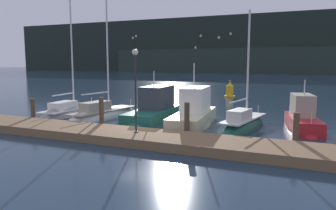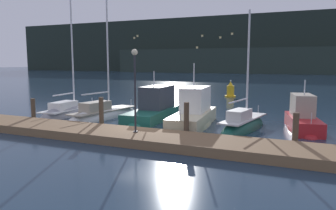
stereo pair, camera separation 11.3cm
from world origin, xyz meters
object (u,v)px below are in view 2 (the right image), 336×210
object	(u,v)px
channel_buoy	(230,91)
motorboat_berth_3	(154,113)
sailboat_berth_5	(243,128)
sailboat_berth_1	(70,113)
motorboat_berth_4	(193,119)
sailboat_berth_2	(103,116)
dock_lamppost	(135,77)
motorboat_berth_6	(303,123)

from	to	relation	value
channel_buoy	motorboat_berth_3	bearing A→B (deg)	-95.76
motorboat_berth_3	sailboat_berth_5	distance (m)	6.81
sailboat_berth_1	channel_buoy	xyz separation A→B (m)	(8.47, 17.82, 0.62)
motorboat_berth_4	sailboat_berth_1	bearing A→B (deg)	178.00
sailboat_berth_2	motorboat_berth_4	size ratio (longest dim) A/B	1.56
motorboat_berth_3	sailboat_berth_5	size ratio (longest dim) A/B	0.93
channel_buoy	sailboat_berth_1	bearing A→B (deg)	-115.42
motorboat_berth_4	sailboat_berth_5	distance (m)	3.19
dock_lamppost	sailboat_berth_2	bearing A→B (deg)	137.22
sailboat_berth_1	motorboat_berth_4	distance (m)	10.27
sailboat_berth_5	motorboat_berth_3	bearing A→B (deg)	168.00
motorboat_berth_6	channel_buoy	size ratio (longest dim) A/B	2.82
motorboat_berth_6	channel_buoy	xyz separation A→B (m)	(-8.25, 16.77, 0.32)
sailboat_berth_1	motorboat_berth_6	distance (m)	16.75
sailboat_berth_2	channel_buoy	world-z (taller)	sailboat_berth_2
sailboat_berth_2	dock_lamppost	distance (m)	8.24
sailboat_berth_1	dock_lamppost	size ratio (longest dim) A/B	2.64
dock_lamppost	motorboat_berth_6	bearing A→B (deg)	39.22
dock_lamppost	channel_buoy	bearing A→B (deg)	90.92
sailboat_berth_1	sailboat_berth_2	world-z (taller)	sailboat_berth_1
sailboat_berth_5	sailboat_berth_2	bearing A→B (deg)	179.11
sailboat_berth_2	motorboat_berth_6	xyz separation A→B (m)	(13.46, 1.26, 0.28)
motorboat_berth_3	sailboat_berth_5	bearing A→B (deg)	-12.00
sailboat_berth_2	motorboat_berth_4	world-z (taller)	sailboat_berth_2
sailboat_berth_2	motorboat_berth_3	xyz separation A→B (m)	(3.52, 1.26, 0.30)
sailboat_berth_1	motorboat_berth_6	bearing A→B (deg)	3.57
sailboat_berth_5	motorboat_berth_6	distance (m)	3.59
motorboat_berth_6	dock_lamppost	size ratio (longest dim) A/B	1.28
channel_buoy	dock_lamppost	distance (m)	23.34
sailboat_berth_2	motorboat_berth_3	bearing A→B (deg)	19.61
sailboat_berth_1	motorboat_berth_6	world-z (taller)	sailboat_berth_1
sailboat_berth_1	sailboat_berth_5	world-z (taller)	sailboat_berth_1
motorboat_berth_4	sailboat_berth_5	bearing A→B (deg)	-0.22
dock_lamppost	sailboat_berth_5	bearing A→B (deg)	47.54
channel_buoy	dock_lamppost	xyz separation A→B (m)	(0.37, -23.20, 2.56)
sailboat_berth_2	motorboat_berth_3	world-z (taller)	sailboat_berth_2
sailboat_berth_1	motorboat_berth_3	xyz separation A→B (m)	(6.78, 1.04, 0.32)
sailboat_berth_5	motorboat_berth_6	world-z (taller)	sailboat_berth_5
sailboat_berth_5	channel_buoy	xyz separation A→B (m)	(-4.96, 18.19, 0.60)
motorboat_berth_4	channel_buoy	world-z (taller)	motorboat_berth_4
sailboat_berth_2	dock_lamppost	size ratio (longest dim) A/B	2.61
motorboat_berth_4	dock_lamppost	bearing A→B (deg)	-105.75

